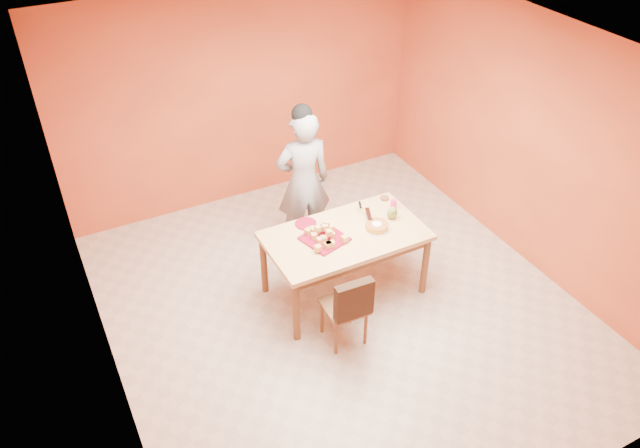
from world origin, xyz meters
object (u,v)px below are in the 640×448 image
red_dinner_plate (306,224)px  sponge_cake (377,226)px  dining_table (345,241)px  person (303,182)px  dining_chair (345,306)px  checker_tin (384,198)px  magenta_glass (393,204)px  pastry_platter (325,239)px  egg_ornament (392,213)px

red_dinner_plate → sponge_cake: size_ratio=0.94×
dining_table → person: (-0.01, 0.94, 0.18)m
dining_chair → sponge_cake: dining_chair is taller
dining_chair → person: 1.63m
dining_chair → checker_tin: size_ratio=9.37×
person → magenta_glass: (0.69, -0.76, -0.04)m
sponge_cake → dining_chair: bearing=-140.8°
pastry_platter → checker_tin: 0.97m
checker_tin → egg_ornament: bearing=-110.1°
dining_chair → red_dinner_plate: dining_chair is taller
person → magenta_glass: 1.03m
dining_chair → pastry_platter: (0.11, 0.62, 0.33)m
egg_ornament → magenta_glass: bearing=75.1°
dining_chair → pastry_platter: dining_chair is taller
person → checker_tin: (0.69, -0.59, -0.08)m
pastry_platter → sponge_cake: size_ratio=1.64×
magenta_glass → checker_tin: bearing=90.0°
dining_chair → dining_table: bearing=63.8°
pastry_platter → red_dinner_plate: 0.32m
magenta_glass → checker_tin: magenta_glass is taller
dining_table → red_dinner_plate: bearing=129.8°
person → egg_ornament: size_ratio=12.03×
dining_table → pastry_platter: bearing=176.6°
person → red_dinner_plate: bearing=74.4°
red_dinner_plate → sponge_cake: 0.72m
sponge_cake → egg_ornament: (0.24, 0.09, 0.03)m
dining_table → red_dinner_plate: red_dinner_plate is taller
red_dinner_plate → checker_tin: checker_tin is taller
dining_chair → magenta_glass: 1.33m
person → pastry_platter: (-0.22, -0.92, -0.08)m
red_dinner_plate → checker_tin: size_ratio=2.45×
pastry_platter → red_dinner_plate: bearing=98.8°
checker_tin → red_dinner_plate: bearing=-178.9°
pastry_platter → egg_ornament: egg_ornament is taller
egg_ornament → dining_chair: bearing=-122.9°
person → pastry_platter: bearing=85.0°
pastry_platter → sponge_cake: bearing=-9.2°
red_dinner_plate → pastry_platter: bearing=-81.2°
dining_chair → magenta_glass: magenta_glass is taller
dining_chair → sponge_cake: 0.92m
sponge_cake → dining_table: bearing=166.8°
magenta_glass → dining_table: bearing=-165.6°
red_dinner_plate → checker_tin: (0.96, 0.02, 0.01)m
dining_table → magenta_glass: size_ratio=17.85×
dining_table → sponge_cake: sponge_cake is taller
pastry_platter → magenta_glass: (0.91, 0.16, 0.03)m
dining_table → magenta_glass: magenta_glass is taller
red_dinner_plate → dining_table: bearing=-50.2°
egg_ornament → magenta_glass: 0.21m
dining_chair → person: bearing=80.7°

